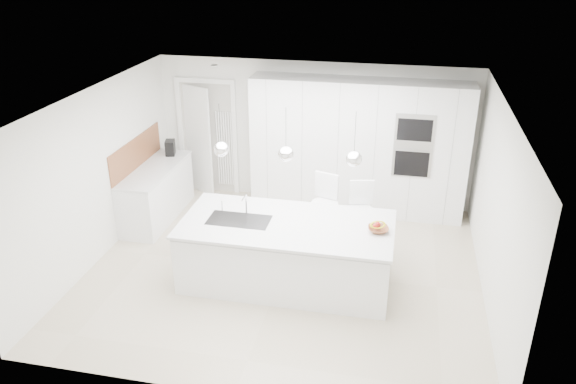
% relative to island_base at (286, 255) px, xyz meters
% --- Properties ---
extents(floor, '(5.50, 5.50, 0.00)m').
position_rel_island_base_xyz_m(floor, '(-0.10, 0.30, -0.43)').
color(floor, beige).
rests_on(floor, ground).
extents(wall_back, '(5.50, 0.00, 5.50)m').
position_rel_island_base_xyz_m(wall_back, '(-0.10, 2.80, 0.82)').
color(wall_back, white).
rests_on(wall_back, ground).
extents(wall_left, '(0.00, 5.00, 5.00)m').
position_rel_island_base_xyz_m(wall_left, '(-2.85, 0.30, 0.82)').
color(wall_left, white).
rests_on(wall_left, ground).
extents(ceiling, '(5.50, 5.50, 0.00)m').
position_rel_island_base_xyz_m(ceiling, '(-0.10, 0.30, 2.07)').
color(ceiling, white).
rests_on(ceiling, wall_back).
extents(tall_cabinets, '(3.60, 0.60, 2.30)m').
position_rel_island_base_xyz_m(tall_cabinets, '(0.70, 2.50, 0.72)').
color(tall_cabinets, white).
rests_on(tall_cabinets, floor).
extents(oven_stack, '(0.62, 0.04, 1.05)m').
position_rel_island_base_xyz_m(oven_stack, '(1.60, 2.19, 0.92)').
color(oven_stack, '#A5A5A8').
rests_on(oven_stack, tall_cabinets).
extents(doorway_frame, '(1.11, 0.08, 2.13)m').
position_rel_island_base_xyz_m(doorway_frame, '(-2.05, 2.77, 0.59)').
color(doorway_frame, white).
rests_on(doorway_frame, floor).
extents(hallway_door, '(0.76, 0.38, 2.00)m').
position_rel_island_base_xyz_m(hallway_door, '(-2.30, 2.72, 0.57)').
color(hallway_door, white).
rests_on(hallway_door, floor).
extents(radiator, '(0.32, 0.04, 1.40)m').
position_rel_island_base_xyz_m(radiator, '(-1.73, 2.76, 0.42)').
color(radiator, white).
rests_on(radiator, floor).
extents(left_base_cabinets, '(0.60, 1.80, 0.86)m').
position_rel_island_base_xyz_m(left_base_cabinets, '(-2.55, 1.50, 0.00)').
color(left_base_cabinets, white).
rests_on(left_base_cabinets, floor).
extents(left_worktop, '(0.62, 1.82, 0.04)m').
position_rel_island_base_xyz_m(left_worktop, '(-2.55, 1.50, 0.45)').
color(left_worktop, silver).
rests_on(left_worktop, left_base_cabinets).
extents(oak_backsplash, '(0.02, 1.80, 0.50)m').
position_rel_island_base_xyz_m(oak_backsplash, '(-2.84, 1.50, 0.72)').
color(oak_backsplash, brown).
rests_on(oak_backsplash, wall_left).
extents(island_base, '(2.80, 1.20, 0.86)m').
position_rel_island_base_xyz_m(island_base, '(0.00, 0.00, 0.00)').
color(island_base, white).
rests_on(island_base, floor).
extents(island_worktop, '(2.84, 1.40, 0.04)m').
position_rel_island_base_xyz_m(island_worktop, '(0.00, 0.05, 0.45)').
color(island_worktop, silver).
rests_on(island_worktop, island_base).
extents(island_sink, '(0.84, 0.44, 0.18)m').
position_rel_island_base_xyz_m(island_sink, '(-0.65, -0.00, 0.39)').
color(island_sink, '#3F3F42').
rests_on(island_sink, island_worktop).
extents(island_tap, '(0.02, 0.02, 0.30)m').
position_rel_island_base_xyz_m(island_tap, '(-0.60, 0.20, 0.62)').
color(island_tap, white).
rests_on(island_tap, island_worktop).
extents(pendant_left, '(0.20, 0.20, 0.20)m').
position_rel_island_base_xyz_m(pendant_left, '(-0.85, -0.00, 1.47)').
color(pendant_left, white).
rests_on(pendant_left, ceiling).
extents(pendant_mid, '(0.20, 0.20, 0.20)m').
position_rel_island_base_xyz_m(pendant_mid, '(-0.00, -0.00, 1.47)').
color(pendant_mid, white).
rests_on(pendant_mid, ceiling).
extents(pendant_right, '(0.20, 0.20, 0.20)m').
position_rel_island_base_xyz_m(pendant_right, '(0.85, -0.00, 1.47)').
color(pendant_right, white).
rests_on(pendant_right, ceiling).
extents(fruit_bowl, '(0.31, 0.31, 0.07)m').
position_rel_island_base_xyz_m(fruit_bowl, '(1.21, 0.06, 0.50)').
color(fruit_bowl, brown).
rests_on(fruit_bowl, island_worktop).
extents(espresso_machine, '(0.21, 0.27, 0.26)m').
position_rel_island_base_xyz_m(espresso_machine, '(-2.53, 2.16, 0.60)').
color(espresso_machine, black).
rests_on(espresso_machine, left_worktop).
extents(bar_stool_left, '(0.55, 0.65, 1.20)m').
position_rel_island_base_xyz_m(bar_stool_left, '(0.38, 0.98, 0.17)').
color(bar_stool_left, white).
rests_on(bar_stool_left, floor).
extents(bar_stool_right, '(0.49, 0.60, 1.14)m').
position_rel_island_base_xyz_m(bar_stool_right, '(0.90, 0.97, 0.14)').
color(bar_stool_right, white).
rests_on(bar_stool_right, floor).
extents(apple_a, '(0.08, 0.08, 0.08)m').
position_rel_island_base_xyz_m(apple_a, '(1.17, 0.06, 0.54)').
color(apple_a, '#AA1C17').
rests_on(apple_a, fruit_bowl).
extents(apple_b, '(0.08, 0.08, 0.08)m').
position_rel_island_base_xyz_m(apple_b, '(1.19, 0.12, 0.54)').
color(apple_b, '#AA1C17').
rests_on(apple_b, fruit_bowl).
extents(banana_bunch, '(0.24, 0.17, 0.21)m').
position_rel_island_base_xyz_m(banana_bunch, '(1.20, 0.03, 0.59)').
color(banana_bunch, yellow).
rests_on(banana_bunch, fruit_bowl).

